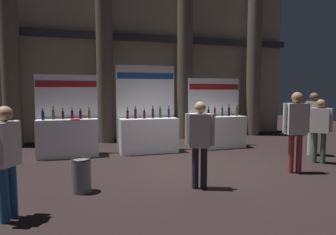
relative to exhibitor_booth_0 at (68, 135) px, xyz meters
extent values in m
plane|color=black|center=(2.73, -2.19, -0.61)|extent=(24.69, 24.69, 0.00)
cube|color=tan|center=(2.73, 2.92, 2.84)|extent=(12.34, 0.25, 6.90)
cube|color=#2D2D33|center=(2.73, 2.62, 3.19)|extent=(12.34, 0.20, 0.24)
cylinder|color=#665B4C|center=(-1.75, 2.16, 2.37)|extent=(0.58, 0.58, 5.95)
cylinder|color=#665B4C|center=(1.24, 2.16, 2.37)|extent=(0.58, 0.58, 5.95)
cylinder|color=#665B4C|center=(4.22, 2.16, 2.37)|extent=(0.58, 0.58, 5.95)
cylinder|color=#665B4C|center=(7.21, 2.16, 2.37)|extent=(0.58, 0.58, 5.95)
cube|color=white|center=(0.00, -0.05, -0.09)|extent=(1.61, 0.60, 1.04)
cube|color=white|center=(0.00, 0.29, 0.53)|extent=(1.69, 0.04, 2.27)
cube|color=maroon|center=(0.00, 0.27, 1.40)|extent=(1.64, 0.01, 0.18)
cylinder|color=black|center=(-0.61, -0.13, 0.55)|extent=(0.07, 0.07, 0.23)
cylinder|color=black|center=(-0.61, -0.13, 0.70)|extent=(0.03, 0.03, 0.07)
cylinder|color=red|center=(-0.61, -0.13, 0.74)|extent=(0.03, 0.03, 0.02)
cylinder|color=#472D14|center=(-0.36, 0.00, 0.57)|extent=(0.06, 0.06, 0.27)
cylinder|color=#472D14|center=(-0.36, 0.00, 0.74)|extent=(0.03, 0.03, 0.08)
cylinder|color=gold|center=(-0.36, 0.00, 0.79)|extent=(0.03, 0.03, 0.02)
cylinder|color=black|center=(-0.11, 0.00, 0.55)|extent=(0.06, 0.06, 0.22)
cylinder|color=black|center=(-0.11, 0.00, 0.69)|extent=(0.03, 0.03, 0.06)
cylinder|color=black|center=(-0.11, 0.00, 0.73)|extent=(0.03, 0.03, 0.02)
cylinder|color=black|center=(0.13, 0.01, 0.55)|extent=(0.07, 0.07, 0.23)
cylinder|color=black|center=(0.13, 0.01, 0.70)|extent=(0.03, 0.03, 0.07)
cylinder|color=gold|center=(0.13, 0.01, 0.74)|extent=(0.03, 0.03, 0.02)
cylinder|color=black|center=(0.35, -0.08, 0.55)|extent=(0.07, 0.07, 0.22)
cylinder|color=black|center=(0.35, -0.08, 0.69)|extent=(0.03, 0.03, 0.06)
cylinder|color=gold|center=(0.35, -0.08, 0.73)|extent=(0.03, 0.03, 0.02)
cylinder|color=#472D14|center=(0.58, -0.02, 0.55)|extent=(0.06, 0.06, 0.23)
cylinder|color=#472D14|center=(0.58, -0.02, 0.70)|extent=(0.03, 0.03, 0.07)
cylinder|color=black|center=(0.58, -0.02, 0.74)|extent=(0.03, 0.03, 0.02)
cube|color=maroon|center=(0.21, -0.23, 0.44)|extent=(0.25, 0.31, 0.01)
cube|color=white|center=(2.26, -0.13, -0.10)|extent=(1.69, 0.60, 1.01)
cube|color=white|center=(2.26, 0.21, 0.68)|extent=(1.77, 0.04, 2.57)
cube|color=navy|center=(2.26, 0.18, 1.65)|extent=(1.72, 0.01, 0.18)
cylinder|color=black|center=(1.65, -0.13, 0.52)|extent=(0.07, 0.07, 0.24)
cylinder|color=black|center=(1.65, -0.13, 0.69)|extent=(0.03, 0.03, 0.09)
cylinder|color=gold|center=(1.65, -0.13, 0.74)|extent=(0.03, 0.03, 0.02)
cylinder|color=black|center=(1.88, -0.11, 0.54)|extent=(0.07, 0.07, 0.27)
cylinder|color=black|center=(1.88, -0.11, 0.71)|extent=(0.03, 0.03, 0.07)
cylinder|color=black|center=(1.88, -0.11, 0.75)|extent=(0.03, 0.03, 0.02)
cylinder|color=black|center=(2.13, -0.16, 0.52)|extent=(0.06, 0.06, 0.23)
cylinder|color=black|center=(2.13, -0.16, 0.66)|extent=(0.03, 0.03, 0.06)
cylinder|color=gold|center=(2.13, -0.16, 0.70)|extent=(0.03, 0.03, 0.02)
cylinder|color=black|center=(2.40, -0.11, 0.54)|extent=(0.07, 0.07, 0.27)
cylinder|color=black|center=(2.40, -0.11, 0.72)|extent=(0.03, 0.03, 0.08)
cylinder|color=red|center=(2.40, -0.11, 0.76)|extent=(0.03, 0.03, 0.02)
cylinder|color=#19381E|center=(2.63, -0.06, 0.54)|extent=(0.07, 0.07, 0.28)
cylinder|color=#19381E|center=(2.63, -0.06, 0.72)|extent=(0.03, 0.03, 0.06)
cylinder|color=gold|center=(2.63, -0.06, 0.76)|extent=(0.03, 0.03, 0.02)
cylinder|color=black|center=(2.90, -0.07, 0.54)|extent=(0.06, 0.06, 0.26)
cylinder|color=black|center=(2.90, -0.07, 0.71)|extent=(0.03, 0.03, 0.08)
cylinder|color=black|center=(2.90, -0.07, 0.75)|extent=(0.03, 0.03, 0.02)
cube|color=white|center=(4.56, -0.05, -0.11)|extent=(1.70, 0.60, 1.01)
cube|color=white|center=(4.56, 0.29, 0.50)|extent=(1.78, 0.04, 2.22)
cube|color=maroon|center=(4.56, 0.27, 1.33)|extent=(1.73, 0.01, 0.18)
cylinder|color=#472D14|center=(3.92, -0.07, 0.53)|extent=(0.06, 0.06, 0.26)
cylinder|color=#472D14|center=(3.92, -0.07, 0.70)|extent=(0.03, 0.03, 0.08)
cylinder|color=black|center=(3.92, -0.07, 0.75)|extent=(0.03, 0.03, 0.02)
cylinder|color=black|center=(4.19, -0.09, 0.51)|extent=(0.07, 0.07, 0.23)
cylinder|color=black|center=(4.19, -0.09, 0.67)|extent=(0.03, 0.03, 0.09)
cylinder|color=gold|center=(4.19, -0.09, 0.72)|extent=(0.03, 0.03, 0.02)
cylinder|color=black|center=(4.43, -0.03, 0.53)|extent=(0.06, 0.06, 0.26)
cylinder|color=black|center=(4.43, -0.03, 0.69)|extent=(0.03, 0.03, 0.06)
cylinder|color=gold|center=(4.43, -0.03, 0.73)|extent=(0.03, 0.03, 0.02)
cylinder|color=#19381E|center=(4.70, -0.03, 0.53)|extent=(0.06, 0.06, 0.26)
cylinder|color=#19381E|center=(4.70, -0.03, 0.69)|extent=(0.03, 0.03, 0.07)
cylinder|color=red|center=(4.70, -0.03, 0.74)|extent=(0.03, 0.03, 0.02)
cylinder|color=black|center=(4.95, -0.01, 0.53)|extent=(0.07, 0.07, 0.27)
cylinder|color=black|center=(4.95, -0.01, 0.72)|extent=(0.03, 0.03, 0.09)
cylinder|color=black|center=(4.95, -0.01, 0.77)|extent=(0.03, 0.03, 0.02)
cylinder|color=#472D14|center=(5.17, -0.10, 0.54)|extent=(0.07, 0.07, 0.27)
cylinder|color=#472D14|center=(5.17, -0.10, 0.71)|extent=(0.03, 0.03, 0.09)
cylinder|color=gold|center=(5.17, -0.10, 0.77)|extent=(0.03, 0.03, 0.02)
cylinder|color=slate|center=(0.30, -3.19, -0.32)|extent=(0.35, 0.35, 0.59)
torus|color=black|center=(0.30, -3.19, -0.01)|extent=(0.35, 0.35, 0.02)
cylinder|color=maroon|center=(4.94, -3.26, -0.18)|extent=(0.12, 0.12, 0.86)
cylinder|color=maroon|center=(4.77, -3.21, -0.18)|extent=(0.12, 0.12, 0.86)
cube|color=silver|center=(4.86, -3.23, 0.60)|extent=(0.47, 0.33, 0.68)
sphere|color=#8C6647|center=(4.86, -3.23, 1.06)|extent=(0.24, 0.24, 0.24)
cylinder|color=silver|center=(5.11, -3.30, 0.61)|extent=(0.08, 0.08, 0.65)
cylinder|color=silver|center=(4.61, -3.17, 0.61)|extent=(0.08, 0.08, 0.65)
cylinder|color=#33563D|center=(5.99, -2.59, -0.22)|extent=(0.12, 0.12, 0.78)
cylinder|color=#33563D|center=(6.12, -2.72, -0.22)|extent=(0.12, 0.12, 0.78)
cube|color=silver|center=(6.05, -2.65, 0.47)|extent=(0.44, 0.44, 0.61)
sphere|color=#8C6647|center=(6.05, -2.65, 0.89)|extent=(0.21, 0.21, 0.21)
cylinder|color=silver|center=(5.88, -2.48, 0.49)|extent=(0.08, 0.08, 0.58)
cylinder|color=silver|center=(6.23, -2.83, 0.49)|extent=(0.08, 0.08, 0.58)
cylinder|color=silver|center=(6.61, -1.91, -0.18)|extent=(0.12, 0.12, 0.85)
cylinder|color=silver|center=(6.57, -1.77, -0.18)|extent=(0.12, 0.12, 0.85)
cube|color=#ADA393|center=(6.59, -1.84, 0.58)|extent=(0.27, 0.35, 0.68)
sphere|color=brown|center=(6.59, -1.84, 1.04)|extent=(0.23, 0.23, 0.23)
cylinder|color=#ADA393|center=(6.64, -2.03, 0.60)|extent=(0.08, 0.08, 0.64)
cylinder|color=#ADA393|center=(6.54, -1.65, 0.60)|extent=(0.08, 0.08, 0.64)
cylinder|color=#23232D|center=(2.49, -3.65, -0.22)|extent=(0.12, 0.12, 0.78)
cylinder|color=#23232D|center=(2.34, -3.59, -0.22)|extent=(0.12, 0.12, 0.78)
cube|color=silver|center=(2.41, -3.62, 0.48)|extent=(0.44, 0.38, 0.62)
sphere|color=tan|center=(2.41, -3.62, 0.91)|extent=(0.22, 0.22, 0.22)
cylinder|color=silver|center=(2.63, -3.71, 0.50)|extent=(0.08, 0.08, 0.59)
cylinder|color=silver|center=(2.20, -3.54, 0.50)|extent=(0.08, 0.08, 0.59)
cylinder|color=navy|center=(-0.73, -4.20, -0.22)|extent=(0.12, 0.12, 0.78)
cylinder|color=navy|center=(-0.65, -4.06, -0.22)|extent=(0.12, 0.12, 0.78)
cube|color=silver|center=(-0.69, -4.13, 0.48)|extent=(0.36, 0.41, 0.62)
sphere|color=tan|center=(-0.69, -4.13, 0.90)|extent=(0.21, 0.21, 0.21)
cylinder|color=silver|center=(-0.59, -3.93, 0.49)|extent=(0.08, 0.08, 0.59)
camera|label=1|loc=(0.26, -8.72, 1.21)|focal=32.32mm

